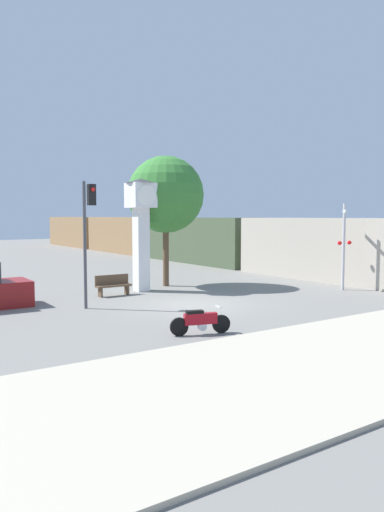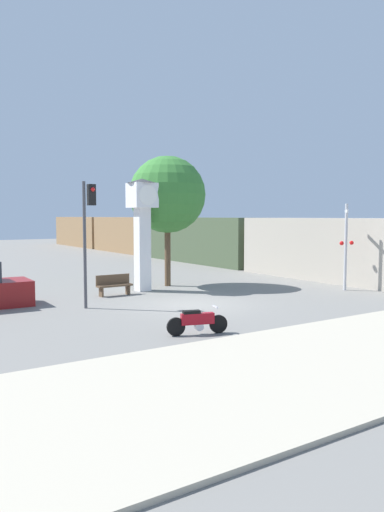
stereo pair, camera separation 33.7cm
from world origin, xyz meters
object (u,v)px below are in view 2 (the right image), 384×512
at_px(traffic_light, 88,222).
at_px(clock_tower, 142,217).
at_px(bench, 114,284).
at_px(motorcycle, 197,321).
at_px(street_tree, 167,195).
at_px(railroad_crossing_signal, 346,243).
at_px(freight_train, 163,237).

bearing_deg(traffic_light, clock_tower, 36.48).
bearing_deg(bench, clock_tower, 16.98).
relative_size(motorcycle, bench, 1.14).
height_order(motorcycle, street_tree, street_tree).
bearing_deg(bench, street_tree, 20.48).
relative_size(motorcycle, street_tree, 0.28).
height_order(railroad_crossing_signal, bench, railroad_crossing_signal).
bearing_deg(bench, motorcycle, -97.00).
relative_size(freight_train, traffic_light, 10.17).
height_order(motorcycle, clock_tower, clock_tower).
distance_m(freight_train, traffic_light, 24.14).
relative_size(clock_tower, street_tree, 0.81).
bearing_deg(street_tree, freight_train, 60.73).
distance_m(motorcycle, railroad_crossing_signal, 11.51).
relative_size(motorcycle, traffic_light, 0.38).
bearing_deg(street_tree, railroad_crossing_signal, -43.37).
distance_m(motorcycle, clock_tower, 9.56).
xyz_separation_m(clock_tower, bench, (-1.70, -0.52, -2.98)).
bearing_deg(clock_tower, traffic_light, -143.52).
relative_size(clock_tower, traffic_light, 1.09).
bearing_deg(traffic_light, freight_train, 53.26).
bearing_deg(railroad_crossing_signal, clock_tower, 147.71).
height_order(motorcycle, freight_train, freight_train).
height_order(traffic_light, street_tree, street_tree).
bearing_deg(street_tree, bench, -159.52).
bearing_deg(clock_tower, railroad_crossing_signal, -32.29).
height_order(freight_train, street_tree, street_tree).
xyz_separation_m(motorcycle, clock_tower, (2.70, 8.64, 3.07)).
relative_size(motorcycle, clock_tower, 0.35).
bearing_deg(bench, traffic_light, -132.33).
bearing_deg(traffic_light, street_tree, 32.64).
relative_size(freight_train, bench, 30.62).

